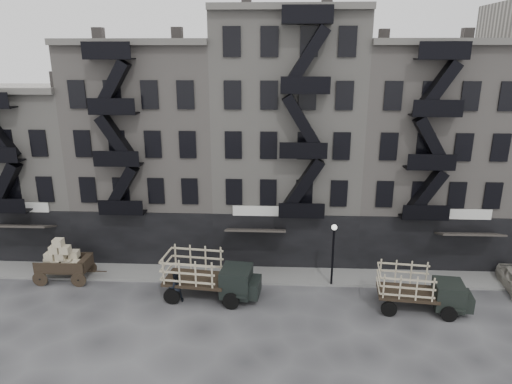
{
  "coord_description": "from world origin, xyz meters",
  "views": [
    {
      "loc": [
        -0.62,
        -24.19,
        14.65
      ],
      "look_at": [
        -1.98,
        4.0,
        5.91
      ],
      "focal_mm": 32.0,
      "sensor_mm": 36.0,
      "label": 1
    }
  ],
  "objects_px": {
    "pedestrian_mid": "(175,287)",
    "stake_truck_east": "(421,287)",
    "wagon": "(62,256)",
    "stake_truck_west": "(209,273)"
  },
  "relations": [
    {
      "from": "pedestrian_mid",
      "to": "stake_truck_east",
      "type": "bearing_deg",
      "value": 151.69
    },
    {
      "from": "wagon",
      "to": "pedestrian_mid",
      "type": "bearing_deg",
      "value": -16.49
    },
    {
      "from": "pedestrian_mid",
      "to": "wagon",
      "type": "bearing_deg",
      "value": -43.81
    },
    {
      "from": "stake_truck_west",
      "to": "stake_truck_east",
      "type": "height_order",
      "value": "stake_truck_west"
    },
    {
      "from": "stake_truck_east",
      "to": "pedestrian_mid",
      "type": "bearing_deg",
      "value": -174.29
    },
    {
      "from": "stake_truck_east",
      "to": "pedestrian_mid",
      "type": "xyz_separation_m",
      "value": [
        -14.55,
        0.23,
        -0.52
      ]
    },
    {
      "from": "wagon",
      "to": "stake_truck_east",
      "type": "height_order",
      "value": "wagon"
    },
    {
      "from": "stake_truck_east",
      "to": "stake_truck_west",
      "type": "bearing_deg",
      "value": -177.17
    },
    {
      "from": "wagon",
      "to": "stake_truck_west",
      "type": "xyz_separation_m",
      "value": [
        10.02,
        -1.77,
        -0.04
      ]
    },
    {
      "from": "stake_truck_west",
      "to": "pedestrian_mid",
      "type": "xyz_separation_m",
      "value": [
        -1.97,
        -0.6,
        -0.69
      ]
    }
  ]
}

